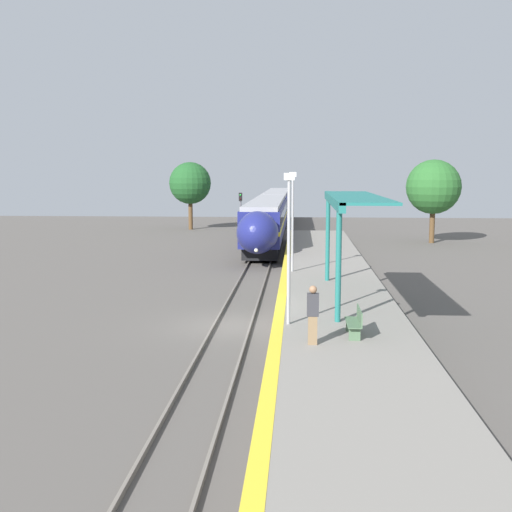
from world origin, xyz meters
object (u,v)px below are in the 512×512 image
at_px(train, 273,211).
at_px(lamppost_near, 289,238).
at_px(lamppost_mid, 293,215).
at_px(platform_bench, 356,321).
at_px(railway_signal, 241,212).
at_px(person_waiting, 313,314).

distance_m(train, lamppost_near, 40.88).
height_order(lamppost_near, lamppost_mid, same).
distance_m(train, lamppost_mid, 29.22).
relative_size(lamppost_near, lamppost_mid, 1.00).
relative_size(platform_bench, lamppost_near, 0.31).
bearing_deg(platform_bench, train, 95.98).
bearing_deg(train, platform_bench, -84.02).
distance_m(railway_signal, lamppost_near, 32.89).
distance_m(platform_bench, person_waiting, 1.85).
bearing_deg(train, railway_signal, -106.13).
bearing_deg(railway_signal, train, 73.87).
bearing_deg(lamppost_mid, train, 94.41).
bearing_deg(person_waiting, lamppost_mid, 93.14).
bearing_deg(platform_bench, lamppost_near, 146.38).
distance_m(person_waiting, lamppost_near, 3.35).
bearing_deg(lamppost_near, lamppost_mid, 90.00).
distance_m(train, platform_bench, 42.48).
bearing_deg(platform_bench, lamppost_mid, 99.42).
bearing_deg(lamppost_near, railway_signal, 98.09).
height_order(platform_bench, lamppost_mid, lamppost_mid).
relative_size(train, platform_bench, 30.26).
distance_m(platform_bench, railway_signal, 34.69).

